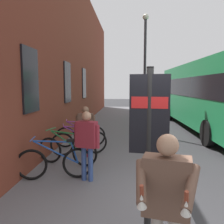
% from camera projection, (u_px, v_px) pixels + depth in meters
% --- Properties ---
extents(ground, '(60.00, 60.00, 0.00)m').
position_uv_depth(ground, '(177.00, 140.00, 9.62)').
color(ground, '#2D2D30').
extents(sidewalk_pavement, '(24.00, 3.50, 0.12)m').
position_uv_depth(sidewalk_pavement, '(114.00, 129.00, 11.78)').
color(sidewalk_pavement, slate).
rests_on(sidewalk_pavement, ground).
extents(station_facade, '(22.00, 0.65, 7.61)m').
position_uv_depth(station_facade, '(78.00, 57.00, 12.48)').
color(station_facade, brown).
rests_on(station_facade, ground).
extents(bicycle_nearest_sign, '(0.51, 1.75, 0.97)m').
position_uv_depth(bicycle_nearest_sign, '(55.00, 163.00, 5.29)').
color(bicycle_nearest_sign, black).
rests_on(bicycle_nearest_sign, sidewalk_pavement).
extents(bicycle_under_window, '(0.57, 1.74, 0.97)m').
position_uv_depth(bicycle_under_window, '(67.00, 151.00, 6.25)').
color(bicycle_under_window, black).
rests_on(bicycle_under_window, sidewalk_pavement).
extents(bicycle_beside_lamp, '(0.68, 1.70, 0.97)m').
position_uv_depth(bicycle_beside_lamp, '(80.00, 142.00, 7.18)').
color(bicycle_beside_lamp, black).
rests_on(bicycle_beside_lamp, sidewalk_pavement).
extents(bicycle_end_of_row, '(0.59, 1.73, 0.97)m').
position_uv_depth(bicycle_end_of_row, '(81.00, 136.00, 8.12)').
color(bicycle_end_of_row, black).
rests_on(bicycle_end_of_row, sidewalk_pavement).
extents(transit_info_sign, '(0.16, 0.56, 2.40)m').
position_uv_depth(transit_info_sign, '(149.00, 125.00, 3.20)').
color(transit_info_sign, black).
rests_on(transit_info_sign, sidewalk_pavement).
extents(city_bus, '(10.58, 2.90, 3.35)m').
position_uv_depth(city_bus, '(208.00, 93.00, 11.74)').
color(city_bus, '#1E8C4C').
rests_on(city_bus, ground).
extents(pedestrian_crossing_street, '(0.24, 0.59, 1.54)m').
position_uv_depth(pedestrian_crossing_street, '(86.00, 126.00, 6.87)').
color(pedestrian_crossing_street, maroon).
rests_on(pedestrian_crossing_street, sidewalk_pavement).
extents(pedestrian_near_bus, '(0.33, 0.59, 1.58)m').
position_uv_depth(pedestrian_near_bus, '(87.00, 139.00, 5.14)').
color(pedestrian_near_bus, '#334C8C').
rests_on(pedestrian_near_bus, sidewalk_pavement).
extents(tourist_with_hotdogs, '(0.65, 0.65, 1.67)m').
position_uv_depth(tourist_with_hotdogs, '(166.00, 196.00, 2.33)').
color(tourist_with_hotdogs, '#B2A599').
rests_on(tourist_with_hotdogs, sidewalk_pavement).
extents(street_lamp, '(0.28, 0.28, 5.37)m').
position_uv_depth(street_lamp, '(145.00, 63.00, 10.61)').
color(street_lamp, '#333338').
rests_on(street_lamp, sidewalk_pavement).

